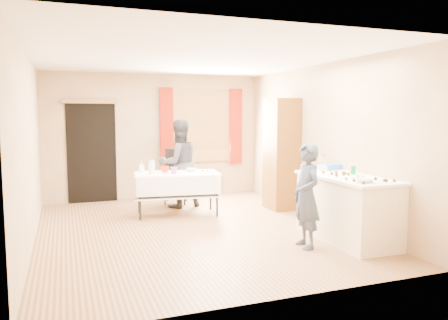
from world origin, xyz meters
name	(u,v)px	position (x,y,z in m)	size (l,w,h in m)	color
floor	(192,230)	(0.00, 0.00, -0.01)	(4.50, 5.50, 0.02)	#9E7047
ceiling	(191,57)	(0.00, 0.00, 2.61)	(4.50, 5.50, 0.02)	white
wall_back	(156,137)	(0.00, 2.76, 1.30)	(4.50, 0.02, 2.60)	tan
wall_front	(274,165)	(0.00, -2.76, 1.30)	(4.50, 0.02, 2.60)	tan
wall_left	(28,149)	(-2.26, 0.00, 1.30)	(0.02, 5.50, 2.60)	tan
wall_right	(321,142)	(2.26, 0.00, 1.30)	(0.02, 5.50, 2.60)	tan
window_frame	(202,127)	(1.00, 2.72, 1.50)	(1.32, 0.06, 1.52)	olive
window_pane	(202,127)	(1.00, 2.71, 1.50)	(1.20, 0.02, 1.40)	white
curtain_left	(167,127)	(0.22, 2.67, 1.50)	(0.28, 0.06, 1.65)	maroon
curtain_right	(236,126)	(1.78, 2.67, 1.50)	(0.28, 0.06, 1.65)	maroon
doorway	(92,153)	(-1.30, 2.73, 1.00)	(0.95, 0.04, 2.00)	black
door_lintel	(90,101)	(-1.30, 2.70, 2.02)	(1.05, 0.06, 0.08)	olive
cabinet	(281,154)	(1.99, 0.89, 1.03)	(0.50, 0.60, 2.05)	brown
counter	(347,208)	(1.89, -1.29, 0.45)	(0.77, 1.63, 0.91)	#F1E6C1
party_table	(177,190)	(0.03, 1.06, 0.45)	(1.56, 0.94, 0.75)	black
chair	(176,187)	(0.25, 2.07, 0.32)	(0.56, 0.56, 1.07)	black
girl	(307,196)	(1.18, -1.39, 0.70)	(0.36, 0.53, 1.39)	#29344A
woman	(179,164)	(0.23, 1.68, 0.84)	(0.89, 0.74, 1.67)	black
soda_can	(353,170)	(2.06, -1.18, 0.97)	(0.07, 0.07, 0.12)	#099139
mixing_bowl	(363,180)	(1.72, -1.83, 0.94)	(0.31, 0.31, 0.06)	white
foam_block	(321,168)	(1.85, -0.68, 0.95)	(0.15, 0.10, 0.08)	white
blue_basket	(331,167)	(2.10, -0.57, 0.95)	(0.30, 0.20, 0.08)	blue
pitcher	(152,168)	(-0.42, 1.02, 0.86)	(0.11, 0.11, 0.22)	silver
cup_red	(165,169)	(-0.16, 1.16, 0.81)	(0.18, 0.18, 0.11)	red
cup_rainbow	(174,170)	(-0.06, 0.92, 0.81)	(0.14, 0.14, 0.12)	red
small_bowl	(191,170)	(0.31, 1.14, 0.78)	(0.24, 0.24, 0.06)	white
pastry_tray	(207,172)	(0.53, 0.90, 0.76)	(0.28, 0.20, 0.02)	white
bottle	(141,167)	(-0.54, 1.34, 0.84)	(0.09, 0.09, 0.19)	white
cake_balls	(355,177)	(1.86, -1.48, 0.93)	(0.52, 1.17, 0.04)	#3F2314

